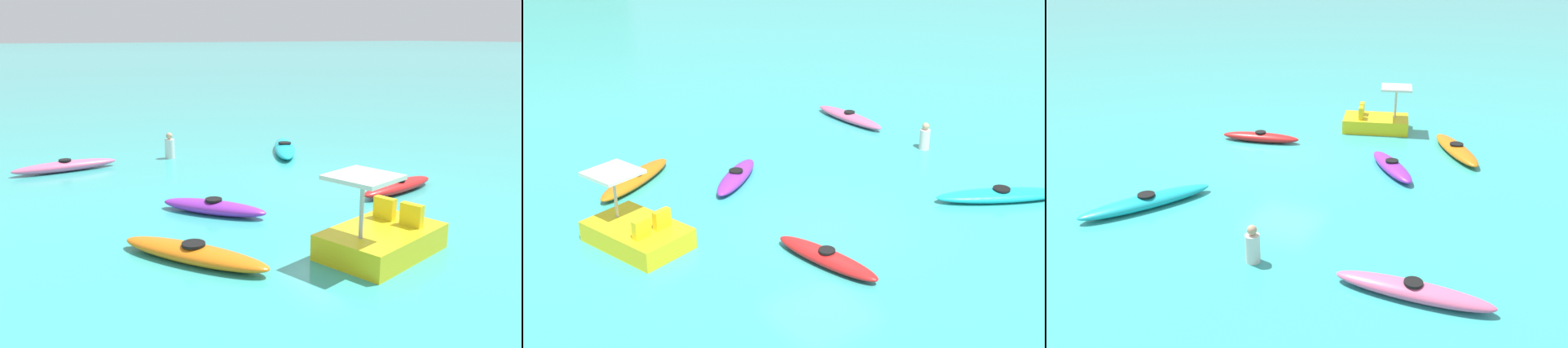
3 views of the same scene
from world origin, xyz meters
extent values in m
plane|color=#38ADA8|center=(0.00, 0.00, 0.00)|extent=(600.00, 600.00, 0.00)
ellipsoid|color=#19B7C6|center=(4.86, -1.51, 0.16)|extent=(3.40, 2.37, 0.32)
cylinder|color=black|center=(4.86, -1.51, 0.35)|extent=(0.61, 0.61, 0.05)
ellipsoid|color=pink|center=(5.86, 5.82, 0.16)|extent=(0.70, 3.14, 0.32)
cylinder|color=black|center=(5.86, 5.82, 0.35)|extent=(0.38, 0.38, 0.05)
ellipsoid|color=purple|center=(-0.20, 3.65, 0.16)|extent=(2.43, 2.12, 0.32)
cylinder|color=black|center=(-0.20, 3.65, 0.35)|extent=(0.55, 0.55, 0.05)
ellipsoid|color=red|center=(-0.98, -1.37, 0.16)|extent=(1.13, 2.85, 0.32)
cylinder|color=black|center=(-0.98, -1.37, 0.35)|extent=(0.44, 0.44, 0.05)
ellipsoid|color=orange|center=(-2.58, 5.17, 0.16)|extent=(3.02, 2.26, 0.32)
cylinder|color=black|center=(-2.58, 5.17, 0.35)|extent=(0.60, 0.60, 0.05)
cube|color=yellow|center=(-4.00, 1.92, 0.25)|extent=(2.08, 2.71, 0.50)
cube|color=yellow|center=(-4.14, 1.31, 0.72)|extent=(0.47, 0.27, 0.44)
cube|color=yellow|center=(-3.56, 1.47, 0.72)|extent=(0.47, 0.27, 0.44)
cylinder|color=#B2B2B7|center=(-4.18, 2.60, 1.05)|extent=(0.08, 0.08, 1.10)
cube|color=silver|center=(-4.18, 2.60, 1.64)|extent=(1.35, 1.35, 0.08)
cylinder|color=silver|center=(6.01, 2.36, 0.33)|extent=(0.34, 0.34, 0.65)
sphere|color=tan|center=(6.01, 2.36, 0.77)|extent=(0.22, 0.22, 0.22)
camera|label=1|loc=(-11.42, 8.84, 4.06)|focal=38.08mm
camera|label=2|loc=(-9.56, -11.69, 7.92)|focal=47.68mm
camera|label=3|loc=(14.33, 7.46, 6.11)|focal=35.92mm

